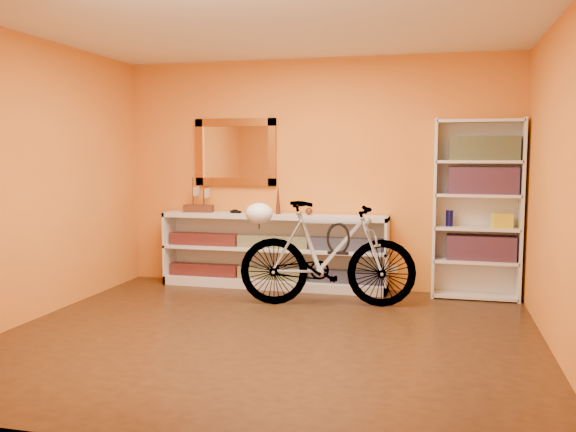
% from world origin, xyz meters
% --- Properties ---
extents(floor, '(4.50, 4.00, 0.01)m').
position_xyz_m(floor, '(0.00, 0.00, -0.01)').
color(floor, '#311C0D').
rests_on(floor, ground).
extents(ceiling, '(4.50, 4.00, 0.01)m').
position_xyz_m(ceiling, '(0.00, 0.00, 2.60)').
color(ceiling, silver).
rests_on(ceiling, ground).
extents(back_wall, '(4.50, 0.01, 2.60)m').
position_xyz_m(back_wall, '(0.00, 2.00, 1.30)').
color(back_wall, orange).
rests_on(back_wall, ground).
extents(left_wall, '(0.01, 4.00, 2.60)m').
position_xyz_m(left_wall, '(-2.25, 0.00, 1.30)').
color(left_wall, orange).
rests_on(left_wall, ground).
extents(right_wall, '(0.01, 4.00, 2.60)m').
position_xyz_m(right_wall, '(2.25, 0.00, 1.30)').
color(right_wall, orange).
rests_on(right_wall, ground).
extents(gilt_mirror, '(0.98, 0.06, 0.78)m').
position_xyz_m(gilt_mirror, '(-0.95, 1.97, 1.55)').
color(gilt_mirror, '#92561A').
rests_on(gilt_mirror, back_wall).
extents(wall_socket, '(0.09, 0.02, 0.09)m').
position_xyz_m(wall_socket, '(0.90, 1.99, 0.25)').
color(wall_socket, silver).
rests_on(wall_socket, back_wall).
extents(console_unit, '(2.60, 0.35, 0.85)m').
position_xyz_m(console_unit, '(-0.45, 1.81, 0.42)').
color(console_unit, silver).
rests_on(console_unit, floor).
extents(cd_row_lower, '(2.50, 0.13, 0.14)m').
position_xyz_m(cd_row_lower, '(-0.45, 1.79, 0.17)').
color(cd_row_lower, black).
rests_on(cd_row_lower, console_unit).
extents(cd_row_upper, '(2.50, 0.13, 0.14)m').
position_xyz_m(cd_row_upper, '(-0.45, 1.79, 0.54)').
color(cd_row_upper, navy).
rests_on(cd_row_upper, console_unit).
extents(model_ship, '(0.36, 0.17, 0.41)m').
position_xyz_m(model_ship, '(-1.36, 1.81, 1.05)').
color(model_ship, '#442113').
rests_on(model_ship, console_unit).
extents(toy_car, '(0.00, 0.00, 0.00)m').
position_xyz_m(toy_car, '(-0.90, 1.81, 0.85)').
color(toy_car, black).
rests_on(toy_car, console_unit).
extents(bronze_ornament, '(0.06, 0.06, 0.36)m').
position_xyz_m(bronze_ornament, '(-0.39, 1.81, 1.03)').
color(bronze_ornament, brown).
rests_on(bronze_ornament, console_unit).
extents(decorative_orb, '(0.08, 0.08, 0.08)m').
position_xyz_m(decorative_orb, '(-0.04, 1.81, 0.89)').
color(decorative_orb, brown).
rests_on(decorative_orb, console_unit).
extents(bookcase, '(0.90, 0.30, 1.90)m').
position_xyz_m(bookcase, '(1.76, 1.84, 0.95)').
color(bookcase, silver).
rests_on(bookcase, floor).
extents(book_row_a, '(0.70, 0.22, 0.26)m').
position_xyz_m(book_row_a, '(1.81, 1.84, 0.55)').
color(book_row_a, maroon).
rests_on(book_row_a, bookcase).
extents(book_row_b, '(0.70, 0.22, 0.28)m').
position_xyz_m(book_row_b, '(1.81, 1.84, 1.25)').
color(book_row_b, maroon).
rests_on(book_row_b, bookcase).
extents(book_row_c, '(0.70, 0.22, 0.25)m').
position_xyz_m(book_row_c, '(1.81, 1.84, 1.59)').
color(book_row_c, navy).
rests_on(book_row_c, bookcase).
extents(travel_mug, '(0.08, 0.08, 0.17)m').
position_xyz_m(travel_mug, '(1.48, 1.82, 0.85)').
color(travel_mug, navy).
rests_on(travel_mug, bookcase).
extents(red_tin, '(0.16, 0.16, 0.19)m').
position_xyz_m(red_tin, '(1.56, 1.87, 1.56)').
color(red_tin, maroon).
rests_on(red_tin, bookcase).
extents(yellow_bag, '(0.22, 0.16, 0.15)m').
position_xyz_m(yellow_bag, '(2.01, 1.80, 0.84)').
color(yellow_bag, yellow).
rests_on(yellow_bag, bookcase).
extents(bicycle, '(0.74, 1.86, 1.06)m').
position_xyz_m(bicycle, '(0.30, 1.14, 0.53)').
color(bicycle, silver).
rests_on(bicycle, floor).
extents(helmet, '(0.28, 0.27, 0.21)m').
position_xyz_m(helmet, '(-0.38, 1.03, 0.94)').
color(helmet, white).
rests_on(helmet, bicycle).
extents(u_lock, '(0.24, 0.03, 0.24)m').
position_xyz_m(u_lock, '(0.40, 1.15, 0.69)').
color(u_lock, black).
rests_on(u_lock, bicycle).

